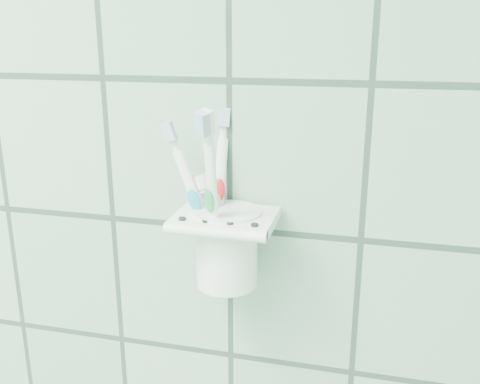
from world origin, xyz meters
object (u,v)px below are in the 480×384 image
at_px(holder_bracket, 226,220).
at_px(toothbrush_orange, 217,190).
at_px(toothbrush_pink, 224,200).
at_px(toothpaste_tube, 232,217).
at_px(toothbrush_blue, 211,196).
at_px(cup, 227,244).

height_order(holder_bracket, toothbrush_orange, toothbrush_orange).
xyz_separation_m(toothbrush_pink, toothpaste_tube, (0.01, 0.02, -0.03)).
bearing_deg(toothpaste_tube, toothbrush_orange, -121.87).
xyz_separation_m(toothbrush_pink, toothbrush_orange, (-0.01, 0.01, 0.01)).
bearing_deg(toothbrush_orange, toothpaste_tube, 66.88).
relative_size(toothbrush_blue, toothbrush_orange, 0.94).
relative_size(toothbrush_pink, toothbrush_blue, 0.97).
bearing_deg(cup, toothpaste_tube, 64.70).
height_order(toothbrush_orange, toothpaste_tube, toothbrush_orange).
relative_size(cup, toothbrush_blue, 0.46).
distance_m(holder_bracket, toothbrush_blue, 0.03).
bearing_deg(cup, holder_bracket, -89.47).
height_order(toothbrush_blue, toothbrush_orange, toothbrush_orange).
bearing_deg(holder_bracket, toothbrush_pink, -108.70).
relative_size(toothbrush_blue, toothpaste_tube, 1.47).
distance_m(holder_bracket, cup, 0.03).
relative_size(cup, toothbrush_orange, 0.43).
bearing_deg(toothbrush_pink, cup, 75.42).
relative_size(holder_bracket, toothbrush_orange, 0.53).
bearing_deg(toothbrush_orange, toothbrush_pink, 2.45).
bearing_deg(toothbrush_blue, toothbrush_orange, 23.46).
bearing_deg(toothpaste_tube, holder_bracket, -84.84).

